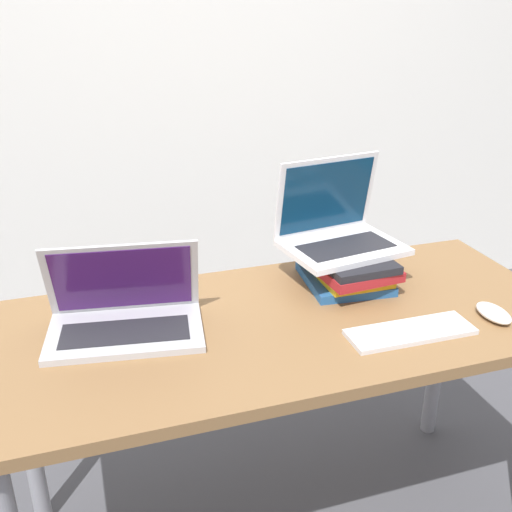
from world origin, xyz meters
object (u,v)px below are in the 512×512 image
(laptop_on_books, at_px, (337,230))
(mouse, at_px, (494,313))
(book_stack, at_px, (346,268))
(laptop_left, at_px, (125,314))
(wireless_keyboard, at_px, (410,332))

(laptop_on_books, distance_m, mouse, 0.46)
(book_stack, bearing_deg, laptop_left, -173.30)
(wireless_keyboard, distance_m, mouse, 0.24)
(laptop_left, bearing_deg, mouse, -14.06)
(laptop_on_books, relative_size, wireless_keyboard, 1.10)
(book_stack, relative_size, wireless_keyboard, 0.93)
(book_stack, xyz_separation_m, mouse, (0.26, -0.29, -0.03))
(laptop_left, distance_m, mouse, 0.91)
(laptop_on_books, height_order, wireless_keyboard, laptop_on_books)
(mouse, bearing_deg, laptop_on_books, 129.07)
(mouse, bearing_deg, book_stack, 132.10)
(laptop_left, relative_size, wireless_keyboard, 1.26)
(laptop_on_books, bearing_deg, mouse, -50.93)
(book_stack, relative_size, mouse, 2.58)
(wireless_keyboard, bearing_deg, laptop_left, 160.67)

